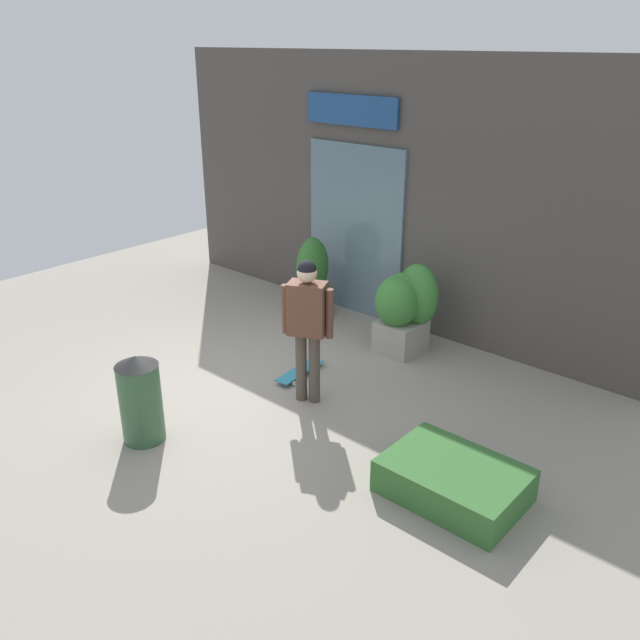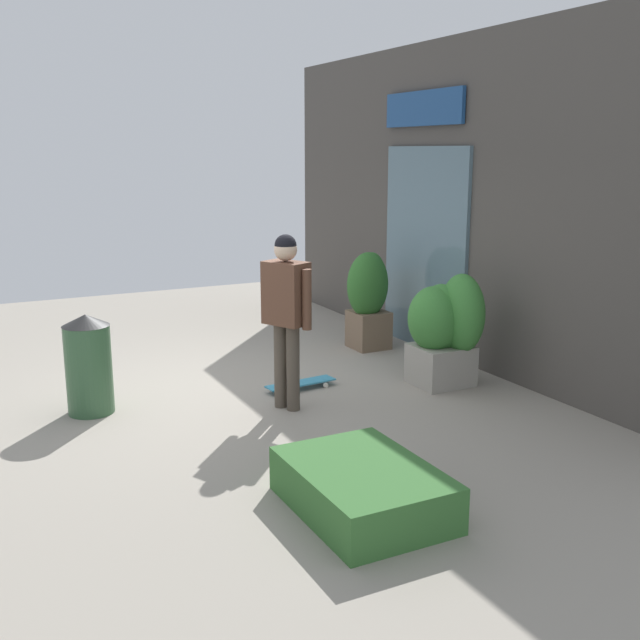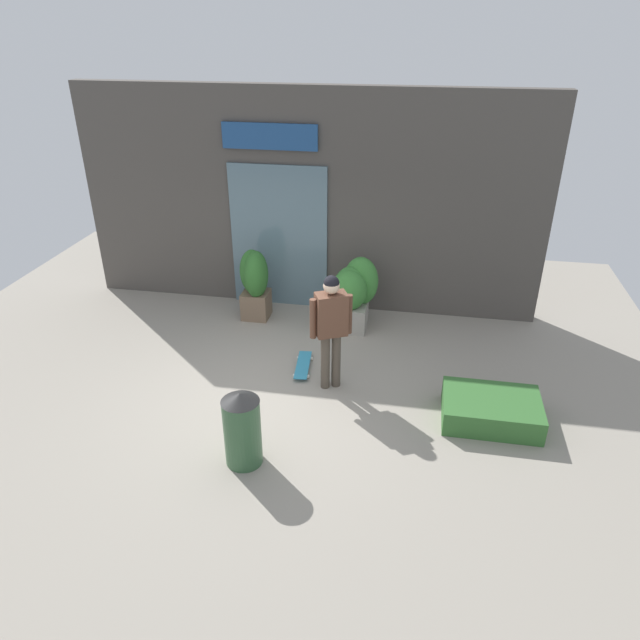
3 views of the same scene
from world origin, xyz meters
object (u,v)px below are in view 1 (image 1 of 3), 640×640
at_px(planter_box_right, 405,306).
at_px(trash_bin, 140,398).
at_px(skateboarder, 307,317).
at_px(skateboard, 300,371).
at_px(planter_box_left, 313,274).

relative_size(planter_box_right, trash_bin, 1.26).
relative_size(skateboarder, skateboard, 2.17).
height_order(planter_box_right, trash_bin, planter_box_right).
bearing_deg(planter_box_right, skateboard, -110.88).
bearing_deg(planter_box_right, trash_bin, -102.96).
bearing_deg(planter_box_left, skateboard, -52.95).
bearing_deg(skateboarder, planter_box_right, -27.90).
bearing_deg(skateboard, trash_bin, 167.34).
bearing_deg(planter_box_right, planter_box_left, 177.67).
bearing_deg(skateboard, planter_box_right, -26.31).
height_order(skateboarder, planter_box_left, skateboarder).
bearing_deg(planter_box_left, trash_bin, -76.48).
bearing_deg(skateboarder, skateboard, 26.22).
relative_size(skateboarder, planter_box_left, 1.38).
distance_m(skateboarder, planter_box_left, 2.54).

